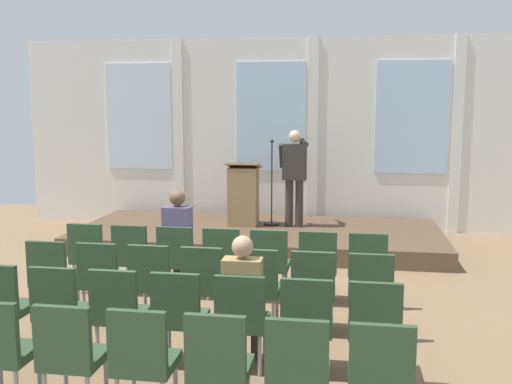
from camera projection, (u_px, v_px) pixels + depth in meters
name	position (u px, v px, depth m)	size (l,w,h in m)	color
ground_plane	(211.00, 319.00, 6.73)	(13.83, 13.83, 0.00)	#846647
rear_partition	(272.00, 132.00, 11.63)	(10.28, 0.14, 3.78)	silver
stage_platform	(258.00, 236.00, 10.30)	(6.35, 2.67, 0.30)	brown
speaker	(294.00, 171.00, 10.29)	(0.52, 0.69, 1.72)	#332D28
mic_stand	(272.00, 206.00, 10.54)	(0.28, 0.28, 1.55)	black
lectern	(243.00, 195.00, 10.47)	(0.60, 0.48, 1.16)	#93724C
chair_r0_c0	(89.00, 253.00, 7.62)	(0.46, 0.44, 0.94)	#99999E
chair_r0_c1	(133.00, 254.00, 7.53)	(0.46, 0.44, 0.94)	#99999E
chair_r0_c2	(177.00, 256.00, 7.43)	(0.46, 0.44, 0.94)	#99999E
audience_r0_c2	(179.00, 237.00, 7.48)	(0.36, 0.39, 1.38)	#2D2D33
chair_r0_c3	(223.00, 258.00, 7.34)	(0.46, 0.44, 0.94)	#99999E
chair_r0_c4	(270.00, 260.00, 7.25)	(0.46, 0.44, 0.94)	#99999E
chair_r0_c5	(318.00, 262.00, 7.16)	(0.46, 0.44, 0.94)	#99999E
chair_r0_c6	(367.00, 264.00, 7.07)	(0.46, 0.44, 0.94)	#99999E
chair_r1_c0	(52.00, 274.00, 6.66)	(0.46, 0.44, 0.94)	#99999E
chair_r1_c1	(101.00, 276.00, 6.57)	(0.46, 0.44, 0.94)	#99999E
chair_r1_c2	(152.00, 278.00, 6.48)	(0.46, 0.44, 0.94)	#99999E
chair_r1_c3	(204.00, 281.00, 6.39)	(0.46, 0.44, 0.94)	#99999E
chair_r1_c4	(258.00, 283.00, 6.29)	(0.46, 0.44, 0.94)	#99999E
chair_r1_c5	(313.00, 286.00, 6.20)	(0.46, 0.44, 0.94)	#99999E
chair_r1_c6	(370.00, 289.00, 6.11)	(0.46, 0.44, 0.94)	#99999E
chair_r2_c0	(3.00, 302.00, 5.71)	(0.46, 0.44, 0.94)	#99999E
chair_r2_c1	(59.00, 305.00, 5.61)	(0.46, 0.44, 0.94)	#99999E
chair_r2_c2	(118.00, 308.00, 5.52)	(0.46, 0.44, 0.94)	#99999E
chair_r2_c3	(179.00, 312.00, 5.43)	(0.46, 0.44, 0.94)	#99999E
chair_r2_c4	(242.00, 315.00, 5.34)	(0.46, 0.44, 0.94)	#99999E
audience_r2_c4	(243.00, 294.00, 5.39)	(0.36, 0.39, 1.27)	#2D2D33
chair_r2_c5	(307.00, 319.00, 5.25)	(0.46, 0.44, 0.94)	#99999E
chair_r2_c6	(374.00, 323.00, 5.15)	(0.46, 0.44, 0.94)	#99999E
chair_r3_c1	(0.00, 346.00, 4.66)	(0.46, 0.44, 0.94)	#99999E
chair_r3_c2	(70.00, 351.00, 4.57)	(0.46, 0.44, 0.94)	#99999E
chair_r3_c3	(143.00, 356.00, 4.47)	(0.46, 0.44, 0.94)	#99999E
chair_r3_c4	(219.00, 361.00, 4.38)	(0.46, 0.44, 0.94)	#99999E
chair_r3_c5	(298.00, 367.00, 4.29)	(0.46, 0.44, 0.94)	#99999E
chair_r3_c6	(380.00, 372.00, 4.20)	(0.46, 0.44, 0.94)	#99999E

